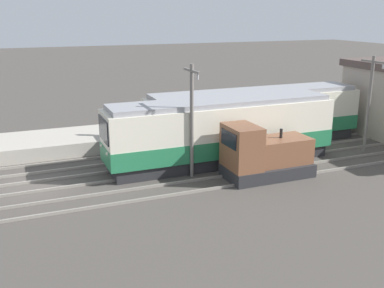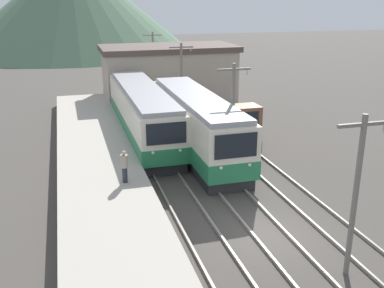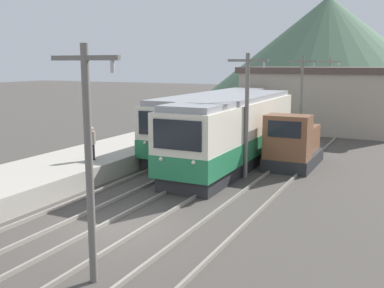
{
  "view_description": "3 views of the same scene",
  "coord_description": "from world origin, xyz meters",
  "px_view_note": "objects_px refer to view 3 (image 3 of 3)",
  "views": [
    {
      "loc": [
        23.1,
        -0.25,
        8.64
      ],
      "look_at": [
        0.95,
        8.72,
        1.61
      ],
      "focal_mm": 42.0,
      "sensor_mm": 36.0,
      "label": 1
    },
    {
      "loc": [
        -7.71,
        -15.65,
        9.83
      ],
      "look_at": [
        -0.95,
        7.88,
        1.66
      ],
      "focal_mm": 42.0,
      "sensor_mm": 36.0,
      "label": 2
    },
    {
      "loc": [
        8.79,
        -12.22,
        5.64
      ],
      "look_at": [
        -0.78,
        7.43,
        1.68
      ],
      "focal_mm": 42.0,
      "sensor_mm": 36.0,
      "label": 3
    }
  ],
  "objects_px": {
    "shunting_locomotive": "(293,145)",
    "catenary_mast_distant": "(329,87)",
    "catenary_mast_near": "(89,156)",
    "commuter_train_left": "(216,123)",
    "catenary_mast_far": "(301,95)",
    "person_on_platform": "(92,142)",
    "commuter_train_center": "(235,134)",
    "catenary_mast_mid": "(247,111)"
  },
  "relations": [
    {
      "from": "catenary_mast_mid",
      "to": "catenary_mast_distant",
      "type": "bearing_deg",
      "value": 90.0
    },
    {
      "from": "catenary_mast_far",
      "to": "catenary_mast_near",
      "type": "bearing_deg",
      "value": -90.0
    },
    {
      "from": "catenary_mast_distant",
      "to": "commuter_train_left",
      "type": "bearing_deg",
      "value": -103.82
    },
    {
      "from": "commuter_train_center",
      "to": "person_on_platform",
      "type": "distance_m",
      "value": 7.82
    },
    {
      "from": "commuter_train_left",
      "to": "person_on_platform",
      "type": "distance_m",
      "value": 9.86
    },
    {
      "from": "shunting_locomotive",
      "to": "catenary_mast_distant",
      "type": "bearing_deg",
      "value": 94.21
    },
    {
      "from": "catenary_mast_near",
      "to": "catenary_mast_far",
      "type": "xyz_separation_m",
      "value": [
        0.0,
        23.84,
        0.0
      ]
    },
    {
      "from": "commuter_train_center",
      "to": "catenary_mast_near",
      "type": "height_order",
      "value": "catenary_mast_near"
    },
    {
      "from": "commuter_train_left",
      "to": "catenary_mast_near",
      "type": "relative_size",
      "value": 2.48
    },
    {
      "from": "commuter_train_center",
      "to": "commuter_train_left",
      "type": "bearing_deg",
      "value": 125.98
    },
    {
      "from": "catenary_mast_far",
      "to": "person_on_platform",
      "type": "xyz_separation_m",
      "value": [
        -6.92,
        -15.1,
        -1.57
      ]
    },
    {
      "from": "shunting_locomotive",
      "to": "catenary_mast_near",
      "type": "distance_m",
      "value": 15.72
    },
    {
      "from": "commuter_train_left",
      "to": "catenary_mast_far",
      "type": "height_order",
      "value": "catenary_mast_far"
    },
    {
      "from": "shunting_locomotive",
      "to": "catenary_mast_mid",
      "type": "distance_m",
      "value": 4.43
    },
    {
      "from": "commuter_train_left",
      "to": "catenary_mast_near",
      "type": "distance_m",
      "value": 18.82
    },
    {
      "from": "commuter_train_center",
      "to": "person_on_platform",
      "type": "xyz_separation_m",
      "value": [
        -5.41,
        -5.65,
        0.02
      ]
    },
    {
      "from": "person_on_platform",
      "to": "catenary_mast_far",
      "type": "bearing_deg",
      "value": 65.39
    },
    {
      "from": "commuter_train_left",
      "to": "catenary_mast_mid",
      "type": "xyz_separation_m",
      "value": [
        4.31,
        -6.33,
        1.64
      ]
    },
    {
      "from": "commuter_train_left",
      "to": "catenary_mast_mid",
      "type": "relative_size",
      "value": 2.48
    },
    {
      "from": "shunting_locomotive",
      "to": "catenary_mast_distant",
      "type": "distance_m",
      "value": 20.44
    },
    {
      "from": "catenary_mast_far",
      "to": "person_on_platform",
      "type": "bearing_deg",
      "value": -114.61
    },
    {
      "from": "catenary_mast_mid",
      "to": "shunting_locomotive",
      "type": "bearing_deg",
      "value": 67.36
    },
    {
      "from": "catenary_mast_near",
      "to": "catenary_mast_mid",
      "type": "relative_size",
      "value": 1.0
    },
    {
      "from": "commuter_train_left",
      "to": "shunting_locomotive",
      "type": "height_order",
      "value": "commuter_train_left"
    },
    {
      "from": "commuter_train_center",
      "to": "person_on_platform",
      "type": "relative_size",
      "value": 8.31
    },
    {
      "from": "catenary_mast_mid",
      "to": "person_on_platform",
      "type": "relative_size",
      "value": 3.66
    },
    {
      "from": "catenary_mast_near",
      "to": "person_on_platform",
      "type": "bearing_deg",
      "value": 128.36
    },
    {
      "from": "catenary_mast_mid",
      "to": "commuter_train_center",
      "type": "bearing_deg",
      "value": 121.4
    },
    {
      "from": "commuter_train_left",
      "to": "catenary_mast_distant",
      "type": "xyz_separation_m",
      "value": [
        4.31,
        17.52,
        1.64
      ]
    },
    {
      "from": "catenary_mast_near",
      "to": "catenary_mast_far",
      "type": "distance_m",
      "value": 23.84
    },
    {
      "from": "catenary_mast_near",
      "to": "catenary_mast_mid",
      "type": "xyz_separation_m",
      "value": [
        0.0,
        11.92,
        0.0
      ]
    },
    {
      "from": "commuter_train_center",
      "to": "catenary_mast_near",
      "type": "xyz_separation_m",
      "value": [
        1.51,
        -14.39,
        1.59
      ]
    },
    {
      "from": "catenary_mast_far",
      "to": "commuter_train_left",
      "type": "bearing_deg",
      "value": -127.61
    },
    {
      "from": "commuter_train_center",
      "to": "catenary_mast_distant",
      "type": "xyz_separation_m",
      "value": [
        1.51,
        21.37,
        1.59
      ]
    },
    {
      "from": "catenary_mast_near",
      "to": "catenary_mast_distant",
      "type": "xyz_separation_m",
      "value": [
        0.0,
        35.77,
        0.0
      ]
    },
    {
      "from": "commuter_train_left",
      "to": "catenary_mast_far",
      "type": "relative_size",
      "value": 2.48
    },
    {
      "from": "catenary_mast_far",
      "to": "catenary_mast_distant",
      "type": "relative_size",
      "value": 1.0
    },
    {
      "from": "commuter_train_center",
      "to": "catenary_mast_far",
      "type": "bearing_deg",
      "value": 80.93
    },
    {
      "from": "catenary_mast_distant",
      "to": "catenary_mast_far",
      "type": "bearing_deg",
      "value": -90.0
    },
    {
      "from": "catenary_mast_mid",
      "to": "person_on_platform",
      "type": "xyz_separation_m",
      "value": [
        -6.92,
        -3.18,
        -1.57
      ]
    },
    {
      "from": "shunting_locomotive",
      "to": "catenary_mast_distant",
      "type": "height_order",
      "value": "catenary_mast_distant"
    },
    {
      "from": "commuter_train_center",
      "to": "catenary_mast_distant",
      "type": "relative_size",
      "value": 2.27
    }
  ]
}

